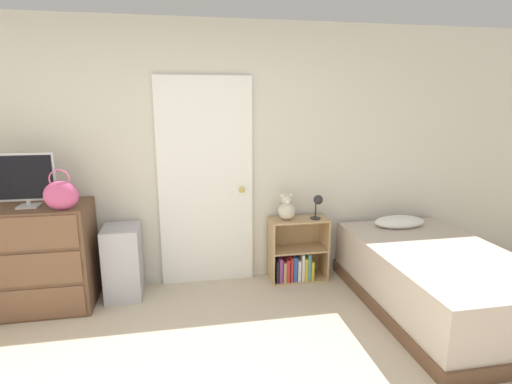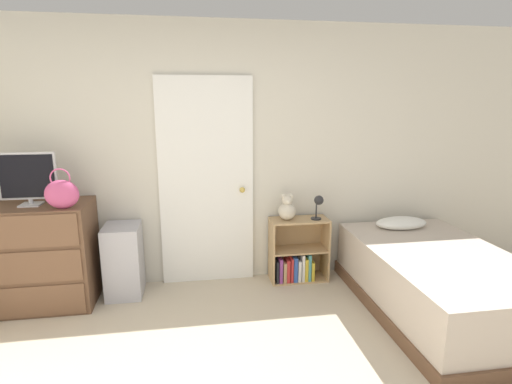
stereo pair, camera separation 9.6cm
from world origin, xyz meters
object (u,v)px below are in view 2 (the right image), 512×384
(dresser, at_px, (45,255))
(bed, at_px, (438,281))
(handbag, at_px, (62,194))
(storage_bin, at_px, (124,260))
(tv, at_px, (28,178))
(desk_lamp, at_px, (318,203))
(teddy_bear, at_px, (287,209))
(bookshelf, at_px, (297,257))

(dresser, relative_size, bed, 0.49)
(handbag, relative_size, bed, 0.18)
(storage_bin, bearing_deg, tv, -171.22)
(dresser, height_order, storage_bin, dresser)
(desk_lamp, bearing_deg, tv, -177.21)
(dresser, xyz_separation_m, tv, (-0.05, -0.03, 0.71))
(dresser, bearing_deg, bed, -11.15)
(tv, distance_m, teddy_bear, 2.34)
(teddy_bear, relative_size, bed, 0.14)
(tv, distance_m, desk_lamp, 2.63)
(bed, bearing_deg, dresser, 168.85)
(storage_bin, relative_size, desk_lamp, 2.76)
(tv, bearing_deg, dresser, 29.38)
(storage_bin, xyz_separation_m, bed, (2.75, -0.75, -0.07))
(tv, bearing_deg, bookshelf, 3.91)
(desk_lamp, bearing_deg, storage_bin, -179.46)
(bookshelf, distance_m, teddy_bear, 0.53)
(desk_lamp, bearing_deg, bed, -42.09)
(handbag, xyz_separation_m, storage_bin, (0.40, 0.27, -0.72))
(storage_bin, relative_size, bed, 0.36)
(dresser, xyz_separation_m, desk_lamp, (2.55, 0.10, 0.35))
(handbag, relative_size, teddy_bear, 1.27)
(tv, xyz_separation_m, storage_bin, (0.70, 0.11, -0.83))
(teddy_bear, xyz_separation_m, bed, (1.16, -0.81, -0.49))
(tv, relative_size, desk_lamp, 1.90)
(tv, bearing_deg, bed, -10.57)
(bookshelf, distance_m, bed, 1.33)
(dresser, bearing_deg, bookshelf, 3.34)
(storage_bin, xyz_separation_m, bookshelf, (1.70, 0.06, -0.10))
(dresser, height_order, teddy_bear, dresser)
(handbag, xyz_separation_m, teddy_bear, (1.99, 0.32, -0.30))
(dresser, distance_m, teddy_bear, 2.27)
(dresser, xyz_separation_m, bookshelf, (2.35, 0.14, -0.23))
(handbag, relative_size, storage_bin, 0.50)
(dresser, bearing_deg, storage_bin, 7.10)
(tv, relative_size, handbag, 1.38)
(tv, bearing_deg, desk_lamp, 2.79)
(tv, height_order, teddy_bear, tv)
(bed, bearing_deg, tv, 169.43)
(desk_lamp, relative_size, bed, 0.13)
(dresser, relative_size, teddy_bear, 3.50)
(storage_bin, height_order, teddy_bear, teddy_bear)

